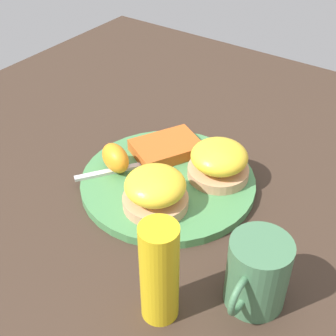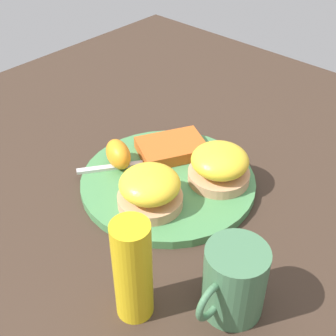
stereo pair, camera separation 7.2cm
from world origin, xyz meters
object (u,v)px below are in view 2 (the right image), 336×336
Objects in this scene: orange_wedge at (118,154)px; condiment_bottle at (133,271)px; sandwich_benedict_right at (219,165)px; fork at (148,162)px; hashbrown_patty at (172,148)px; sandwich_benedict_left at (150,189)px; cup at (234,281)px.

condiment_bottle is at bearing 51.08° from orange_wedge.
sandwich_benedict_right reaches higher than fork.
hashbrown_patty is 0.62× the size of fork.
fork is (0.04, -0.11, -0.03)m from sandwich_benedict_right.
sandwich_benedict_right is 0.10m from hashbrown_patty.
sandwich_benedict_left reaches higher than fork.
sandwich_benedict_right is at bearing 118.85° from orange_wedge.
hashbrown_patty is 0.79× the size of condiment_bottle.
fork is at bearing -139.04° from condiment_bottle.
cup reaches higher than sandwich_benedict_left.
fork is at bearing -115.77° from cup.
sandwich_benedict_left is at bearing -19.35° from sandwich_benedict_right.
sandwich_benedict_right is 0.16m from orange_wedge.
sandwich_benedict_right reaches higher than hashbrown_patty.
sandwich_benedict_left is at bearing -141.98° from condiment_bottle.
sandwich_benedict_left is 0.12m from sandwich_benedict_right.
sandwich_benedict_right is 0.12m from fork.
orange_wedge is (0.08, -0.04, 0.01)m from hashbrown_patty.
condiment_bottle reaches higher than hashbrown_patty.
cup is at bearing 55.34° from hashbrown_patty.
cup is (0.06, 0.19, 0.00)m from sandwich_benedict_left.
sandwich_benedict_left is 0.17m from condiment_bottle.
sandwich_benedict_right is 0.88× the size of hashbrown_patty.
sandwich_benedict_right is at bearing -138.63° from cup.
condiment_bottle reaches higher than sandwich_benedict_right.
orange_wedge is (0.08, -0.14, -0.01)m from sandwich_benedict_right.
orange_wedge is 0.34× the size of fork.
sandwich_benedict_right is at bearing 111.63° from fork.
orange_wedge reaches higher than fork.
cup reaches higher than hashbrown_patty.
fork is (-0.07, -0.07, -0.03)m from sandwich_benedict_left.
orange_wedge is at bearing -42.83° from fork.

